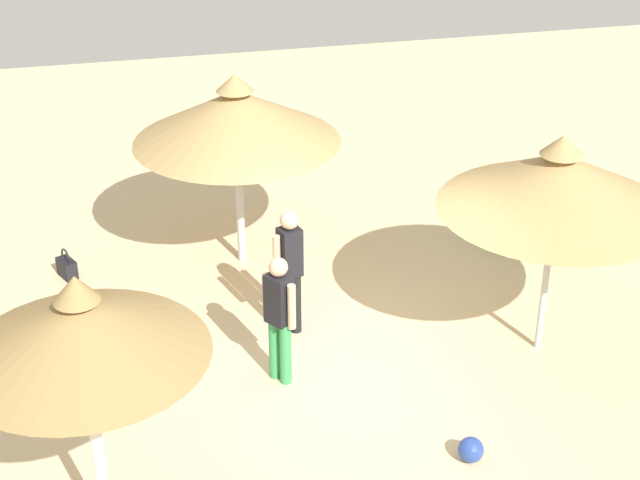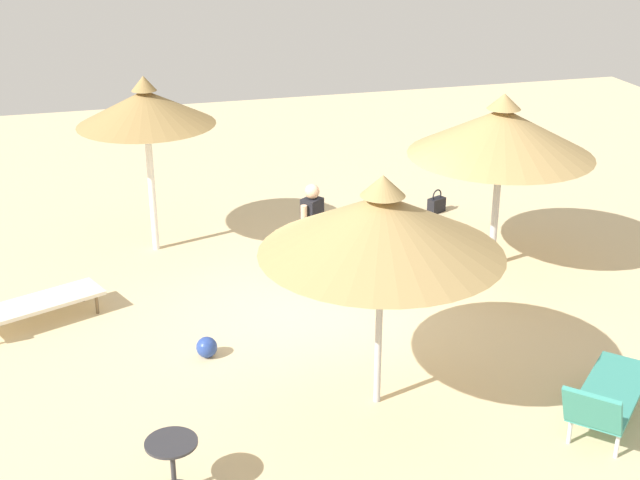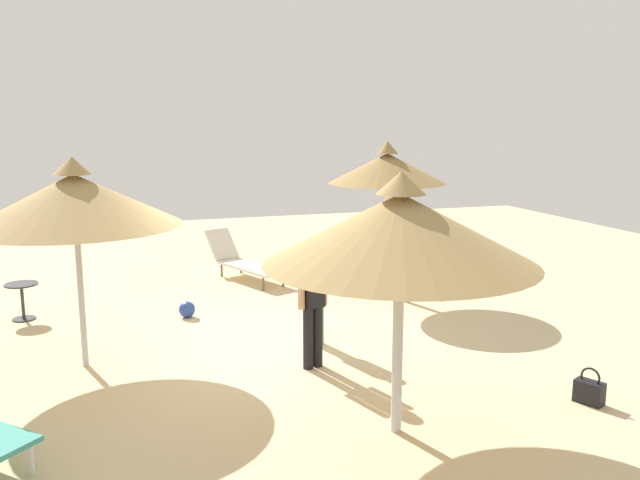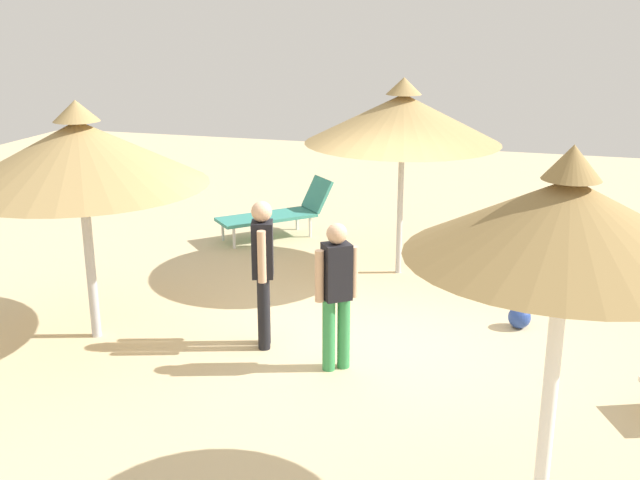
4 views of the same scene
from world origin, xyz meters
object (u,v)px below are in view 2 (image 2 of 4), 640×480
object	(u,v)px
parasol_umbrella_far_left	(146,108)
person_standing_near_right	(312,230)
lounge_chair_back	(607,396)
lounge_chair_edge	(14,304)
handbag	(437,204)
parasol_umbrella_front	(502,132)
beach_ball	(207,347)
parasol_umbrella_near_left	(382,224)
side_table_round	(172,458)
person_standing_far_right	(379,228)

from	to	relation	value
parasol_umbrella_far_left	person_standing_near_right	bearing A→B (deg)	-44.11
lounge_chair_back	lounge_chair_edge	bearing A→B (deg)	146.83
handbag	person_standing_near_right	bearing A→B (deg)	-141.03
parasol_umbrella_front	lounge_chair_back	distance (m)	4.57
lounge_chair_edge	beach_ball	distance (m)	2.65
parasol_umbrella_near_left	side_table_round	world-z (taller)	parasol_umbrella_near_left
lounge_chair_back	person_standing_far_right	xyz separation A→B (m)	(-1.18, 3.91, 0.50)
parasol_umbrella_near_left	person_standing_far_right	world-z (taller)	parasol_umbrella_near_left
parasol_umbrella_front	lounge_chair_edge	xyz separation A→B (m)	(-6.80, -0.21, -1.71)
lounge_chair_edge	handbag	distance (m)	7.32
parasol_umbrella_far_left	lounge_chair_edge	world-z (taller)	parasol_umbrella_far_left
lounge_chair_edge	side_table_round	distance (m)	4.13
parasol_umbrella_far_left	parasol_umbrella_near_left	size ratio (longest dim) A/B	1.03
parasol_umbrella_near_left	parasol_umbrella_front	bearing A→B (deg)	46.87
person_standing_far_right	side_table_round	size ratio (longest dim) A/B	2.78
person_standing_far_right	handbag	distance (m)	3.35
handbag	side_table_round	bearing A→B (deg)	-129.77
parasol_umbrella_far_left	lounge_chair_back	bearing A→B (deg)	-56.42
side_table_round	parasol_umbrella_near_left	bearing A→B (deg)	22.63
parasol_umbrella_front	parasol_umbrella_far_left	distance (m)	5.20
parasol_umbrella_far_left	lounge_chair_edge	bearing A→B (deg)	-132.44
lounge_chair_back	side_table_round	bearing A→B (deg)	177.88
parasol_umbrella_front	beach_ball	xyz separation A→B (m)	(-4.54, -1.57, -1.94)
lounge_chair_edge	beach_ball	size ratio (longest dim) A/B	8.39
handbag	side_table_round	xyz separation A→B (m)	(-5.28, -6.34, 0.25)
person_standing_near_right	beach_ball	xyz separation A→B (m)	(-1.75, -1.58, -0.73)
handbag	side_table_round	size ratio (longest dim) A/B	0.72
parasol_umbrella_far_left	person_standing_far_right	xyz separation A→B (m)	(2.91, -2.26, -1.35)
parasol_umbrella_near_left	beach_ball	xyz separation A→B (m)	(-1.69, 1.48, -2.01)
parasol_umbrella_far_left	lounge_chair_back	size ratio (longest dim) A/B	1.60
lounge_chair_back	handbag	xyz separation A→B (m)	(0.77, 6.51, -0.27)
beach_ball	side_table_round	bearing A→B (deg)	-105.44
lounge_chair_back	beach_ball	xyz separation A→B (m)	(-3.82, 2.63, -0.28)
beach_ball	lounge_chair_edge	bearing A→B (deg)	149.22
person_standing_far_right	side_table_round	bearing A→B (deg)	-131.58
parasol_umbrella_front	beach_ball	world-z (taller)	parasol_umbrella_front
parasol_umbrella_far_left	side_table_round	size ratio (longest dim) A/B	4.70
handbag	parasol_umbrella_near_left	bearing A→B (deg)	-118.53
lounge_chair_back	lounge_chair_edge	size ratio (longest dim) A/B	0.78
person_standing_far_right	handbag	xyz separation A→B (m)	(1.96, 2.60, -0.77)
parasol_umbrella_far_left	lounge_chair_back	distance (m)	7.63
parasol_umbrella_front	person_standing_far_right	bearing A→B (deg)	-171.35
parasol_umbrella_near_left	person_standing_far_right	xyz separation A→B (m)	(0.95, 2.75, -1.22)
parasol_umbrella_front	parasol_umbrella_near_left	distance (m)	4.17
parasol_umbrella_front	lounge_chair_edge	bearing A→B (deg)	-178.20
parasol_umbrella_near_left	lounge_chair_back	distance (m)	2.98
lounge_chair_back	person_standing_far_right	world-z (taller)	person_standing_far_right
handbag	lounge_chair_back	bearing A→B (deg)	-96.79
person_standing_far_right	side_table_round	world-z (taller)	person_standing_far_right
parasol_umbrella_near_left	handbag	distance (m)	6.41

